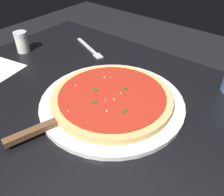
{
  "coord_description": "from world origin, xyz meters",
  "views": [
    {
      "loc": [
        -0.38,
        0.38,
        1.15
      ],
      "look_at": [
        -0.06,
        -0.01,
        0.76
      ],
      "focal_mm": 39.53,
      "sensor_mm": 36.0,
      "label": 1
    }
  ],
  "objects": [
    {
      "name": "pizza_server",
      "position": [
        -0.01,
        0.15,
        0.76
      ],
      "size": [
        0.1,
        0.22,
        0.01
      ],
      "color": "silver",
      "rests_on": "serving_plate"
    },
    {
      "name": "parmesan_shaker",
      "position": [
        0.38,
        -0.05,
        0.78
      ],
      "size": [
        0.05,
        0.05,
        0.07
      ],
      "color": "silver",
      "rests_on": "restaurant_table"
    },
    {
      "name": "pizza",
      "position": [
        -0.06,
        -0.01,
        0.76
      ],
      "size": [
        0.32,
        0.32,
        0.02
      ],
      "color": "#DBB26B",
      "rests_on": "serving_plate"
    },
    {
      "name": "fork",
      "position": [
        0.21,
        -0.21,
        0.74
      ],
      "size": [
        0.18,
        0.08,
        0.0
      ],
      "color": "silver",
      "rests_on": "restaurant_table"
    },
    {
      "name": "serving_plate",
      "position": [
        -0.06,
        -0.01,
        0.75
      ],
      "size": [
        0.38,
        0.38,
        0.01
      ],
      "primitive_type": "cylinder",
      "color": "white",
      "rests_on": "restaurant_table"
    },
    {
      "name": "restaurant_table",
      "position": [
        0.0,
        0.0,
        0.59
      ],
      "size": [
        0.98,
        0.74,
        0.74
      ],
      "color": "black",
      "rests_on": "ground_plane"
    }
  ]
}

